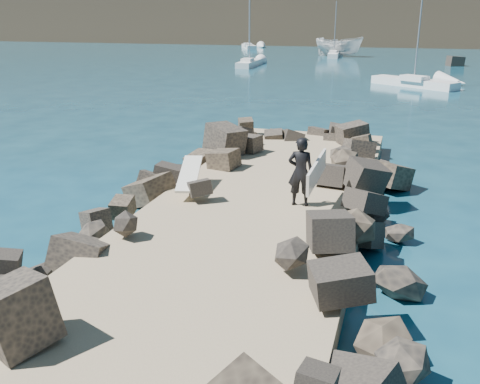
{
  "coord_description": "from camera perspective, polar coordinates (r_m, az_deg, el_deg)",
  "views": [
    {
      "loc": [
        3.74,
        -13.24,
        5.77
      ],
      "look_at": [
        0.0,
        -1.0,
        1.5
      ],
      "focal_mm": 40.0,
      "sensor_mm": 36.0,
      "label": 1
    }
  ],
  "objects": [
    {
      "name": "riprap_left",
      "position": [
        14.48,
        -11.65,
        -3.3
      ],
      "size": [
        2.6,
        22.0,
        1.0
      ],
      "primitive_type": "cube",
      "color": "black",
      "rests_on": "ground"
    },
    {
      "name": "ground",
      "position": [
        14.92,
        1.12,
        -4.31
      ],
      "size": [
        800.0,
        800.0,
        0.0
      ],
      "primitive_type": "plane",
      "color": "#0F384C",
      "rests_on": "ground"
    },
    {
      "name": "surfboard_resting",
      "position": [
        16.41,
        -5.4,
        1.6
      ],
      "size": [
        1.12,
        2.35,
        0.08
      ],
      "primitive_type": "cube",
      "rotation": [
        0.0,
        0.0,
        0.25
      ],
      "color": "white",
      "rests_on": "riprap_left"
    },
    {
      "name": "boat_imported",
      "position": [
        80.79,
        10.5,
        15.03
      ],
      "size": [
        7.66,
        4.54,
        2.78
      ],
      "primitive_type": "imported",
      "rotation": [
        0.0,
        0.0,
        1.3
      ],
      "color": "silver",
      "rests_on": "ground"
    },
    {
      "name": "jetty",
      "position": [
        13.05,
        -1.29,
        -6.34
      ],
      "size": [
        6.0,
        26.0,
        0.6
      ],
      "primitive_type": "cube",
      "color": "#8C7759",
      "rests_on": "ground"
    },
    {
      "name": "riprap_right",
      "position": [
        12.9,
        11.82,
        -6.09
      ],
      "size": [
        2.6,
        22.0,
        1.0
      ],
      "primitive_type": "cube",
      "color": "black",
      "rests_on": "ground"
    },
    {
      "name": "sailboat_c",
      "position": [
        47.85,
        18.05,
        11.05
      ],
      "size": [
        7.17,
        5.72,
        9.09
      ],
      "color": "white",
      "rests_on": "ground"
    },
    {
      "name": "sailboat_e",
      "position": [
        97.95,
        0.95,
        15.26
      ],
      "size": [
        4.53,
        7.39,
        8.87
      ],
      "color": "white",
      "rests_on": "ground"
    },
    {
      "name": "sailboat_a",
      "position": [
        63.98,
        0.99,
        13.57
      ],
      "size": [
        1.86,
        7.2,
        8.6
      ],
      "color": "white",
      "rests_on": "ground"
    },
    {
      "name": "sailboat_b",
      "position": [
        78.88,
        9.96,
        14.23
      ],
      "size": [
        1.85,
        6.34,
        7.63
      ],
      "color": "white",
      "rests_on": "ground"
    },
    {
      "name": "surfer_with_board",
      "position": [
        15.02,
        6.72,
        2.16
      ],
      "size": [
        0.9,
        2.44,
        1.96
      ],
      "color": "black",
      "rests_on": "jetty"
    }
  ]
}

